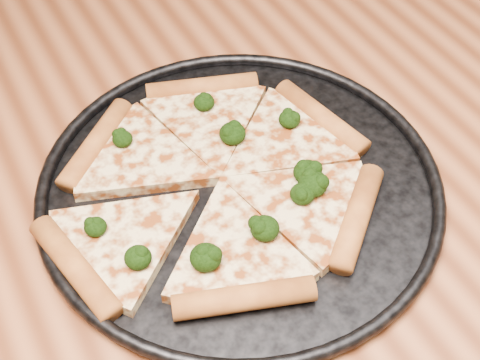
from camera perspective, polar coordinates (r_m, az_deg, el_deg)
name	(u,v)px	position (r m, az deg, el deg)	size (l,w,h in m)	color
dining_table	(170,268)	(0.72, -5.81, -7.25)	(1.20, 0.90, 0.75)	#9A532F
pizza_pan	(240,186)	(0.65, 0.00, -0.47)	(0.39, 0.39, 0.02)	black
pizza	(217,181)	(0.65, -1.93, -0.08)	(0.33, 0.31, 0.02)	beige
broccoli_florets	(247,184)	(0.63, 0.59, -0.37)	(0.24, 0.20, 0.02)	black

